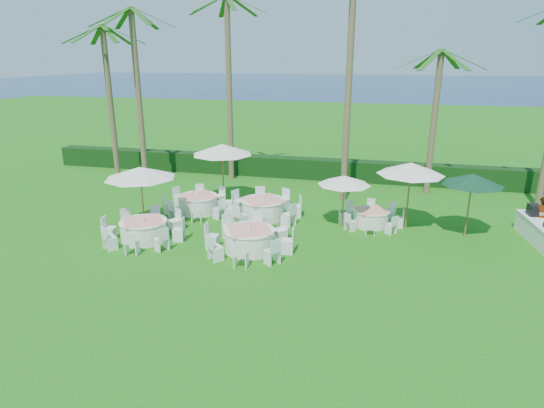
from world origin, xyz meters
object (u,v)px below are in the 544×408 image
at_px(banquet_table_d, 198,203).
at_px(umbrella_green, 472,179).
at_px(buffet_table, 542,234).
at_px(banquet_table_e, 263,208).
at_px(umbrella_b, 344,180).
at_px(banquet_table_b, 249,239).
at_px(banquet_table_f, 371,217).
at_px(umbrella_a, 140,173).
at_px(staff_person, 540,217).
at_px(banquet_table_a, 144,230).
at_px(umbrella_d, 411,169).
at_px(umbrella_c, 222,149).

relative_size(banquet_table_d, umbrella_green, 1.20).
bearing_deg(buffet_table, banquet_table_e, 177.63).
height_order(banquet_table_e, umbrella_b, umbrella_b).
xyz_separation_m(banquet_table_b, banquet_table_f, (4.40, 3.83, -0.08)).
bearing_deg(umbrella_a, staff_person, 10.04).
bearing_deg(banquet_table_a, umbrella_d, 19.86).
relative_size(banquet_table_a, banquet_table_b, 0.96).
height_order(umbrella_c, umbrella_d, umbrella_c).
xyz_separation_m(umbrella_green, buffet_table, (2.76, -0.22, -1.97)).
xyz_separation_m(umbrella_d, staff_person, (5.23, 0.34, -1.80)).
relative_size(banquet_table_a, banquet_table_d, 1.03).
relative_size(umbrella_a, staff_person, 1.73).
relative_size(banquet_table_e, umbrella_d, 1.19).
xyz_separation_m(umbrella_c, umbrella_d, (8.80, -1.73, -0.07)).
height_order(banquet_table_b, banquet_table_d, banquet_table_b).
height_order(banquet_table_a, umbrella_b, umbrella_b).
bearing_deg(banquet_table_b, staff_person, 20.13).
bearing_deg(staff_person, banquet_table_e, -4.39).
relative_size(banquet_table_a, banquet_table_e, 0.95).
relative_size(banquet_table_d, umbrella_c, 1.07).
bearing_deg(buffet_table, umbrella_green, 175.46).
relative_size(banquet_table_e, umbrella_b, 1.51).
xyz_separation_m(banquet_table_e, umbrella_a, (-4.62, -2.45, 2.00)).
bearing_deg(umbrella_green, umbrella_c, 169.58).
bearing_deg(umbrella_d, buffet_table, -6.07).
height_order(umbrella_a, umbrella_d, umbrella_d).
distance_m(umbrella_b, buffet_table, 7.95).
xyz_separation_m(umbrella_d, umbrella_green, (2.35, -0.32, -0.23)).
height_order(banquet_table_d, umbrella_b, umbrella_b).
relative_size(buffet_table, staff_person, 2.19).
relative_size(banquet_table_b, umbrella_c, 1.14).
bearing_deg(banquet_table_d, umbrella_a, -119.51).
relative_size(banquet_table_a, umbrella_green, 1.24).
distance_m(banquet_table_b, buffet_table, 11.44).
distance_m(umbrella_green, staff_person, 3.35).
height_order(banquet_table_e, staff_person, staff_person).
xyz_separation_m(banquet_table_a, umbrella_c, (1.49, 5.44, 2.29)).
bearing_deg(umbrella_green, umbrella_d, 172.15).
bearing_deg(banquet_table_e, umbrella_d, 0.64).
xyz_separation_m(banquet_table_f, umbrella_b, (-1.19, -0.48, 1.72)).
bearing_deg(umbrella_c, banquet_table_d, -111.83).
bearing_deg(umbrella_a, umbrella_b, 14.56).
xyz_separation_m(banquet_table_e, umbrella_b, (3.63, -0.30, 1.63)).
bearing_deg(banquet_table_d, buffet_table, -2.21).
relative_size(umbrella_a, umbrella_b, 1.29).
distance_m(umbrella_a, umbrella_b, 8.54).
relative_size(banquet_table_b, banquet_table_f, 1.23).
distance_m(banquet_table_d, umbrella_green, 12.00).
bearing_deg(banquet_table_b, umbrella_d, 32.39).
height_order(umbrella_a, umbrella_c, umbrella_c).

